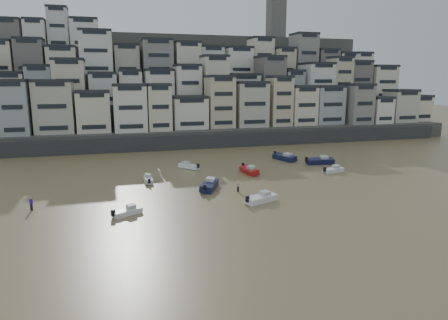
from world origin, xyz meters
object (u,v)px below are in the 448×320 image
object	(u,v)px
boat_j	(127,211)
boat_d	(333,169)
boat_c	(209,184)
boat_e	(249,170)
boat_g	(320,160)
boat_i	(285,156)
boat_h	(189,165)
person_pink	(238,186)
person_blue	(31,204)
boat_f	(148,179)
boat_a	(261,197)

from	to	relation	value
boat_j	boat_d	world-z (taller)	boat_d
boat_c	boat_e	xyz separation A→B (m)	(9.32, 8.13, -0.09)
boat_c	boat_g	xyz separation A→B (m)	(25.57, 12.00, -0.01)
boat_g	boat_i	bearing A→B (deg)	140.64
boat_c	boat_d	bearing A→B (deg)	-52.39
boat_j	boat_h	bearing A→B (deg)	35.00
boat_e	person_pink	bearing A→B (deg)	-34.25
boat_i	person_blue	size ratio (longest dim) A/B	3.53
boat_j	boat_f	bearing A→B (deg)	47.99
boat_i	boat_c	bearing A→B (deg)	-69.59
boat_i	person_blue	world-z (taller)	person_blue
person_pink	boat_g	bearing A→B (deg)	33.67
boat_i	boat_e	size ratio (longest dim) A/B	1.12
boat_g	person_blue	size ratio (longest dim) A/B	3.47
boat_e	boat_g	bearing A→B (deg)	96.56
boat_j	person_pink	world-z (taller)	person_pink
boat_e	boat_g	world-z (taller)	boat_g
boat_c	boat_h	distance (m)	15.11
boat_e	boat_j	bearing A→B (deg)	-59.37
boat_e	person_blue	xyz separation A→B (m)	(-33.73, -11.57, 0.12)
person_blue	person_pink	xyz separation A→B (m)	(28.23, 0.96, 0.00)
boat_e	boat_h	world-z (taller)	boat_e
boat_c	boat_a	xyz separation A→B (m)	(5.23, -8.39, -0.12)
boat_j	boat_g	world-z (taller)	boat_g
person_blue	boat_i	bearing A→B (deg)	24.94
boat_i	boat_d	distance (m)	13.23
boat_h	boat_i	bearing A→B (deg)	-121.67
boat_i	boat_h	size ratio (longest dim) A/B	1.30
boat_f	boat_d	xyz separation A→B (m)	(32.86, -2.06, 0.03)
boat_a	boat_g	xyz separation A→B (m)	(20.34, 20.39, 0.11)
boat_c	boat_e	bearing A→B (deg)	-22.33
boat_c	boat_j	xyz separation A→B (m)	(-12.61, -8.69, -0.28)
boat_a	boat_j	size ratio (longest dim) A/B	1.29
boat_d	boat_e	bearing A→B (deg)	152.73
boat_g	boat_a	bearing A→B (deg)	-128.49
boat_e	boat_d	xyz separation A→B (m)	(14.91, -3.41, -0.13)
boat_e	person_pink	xyz separation A→B (m)	(-5.50, -10.61, 0.12)
boat_j	boat_g	distance (m)	43.43
person_blue	boat_j	bearing A→B (deg)	-24.01
boat_e	boat_a	xyz separation A→B (m)	(-4.10, -16.52, -0.03)
boat_e	boat_h	bearing A→B (deg)	-132.94
boat_c	person_blue	bearing A→B (deg)	124.61
boat_a	boat_h	xyz separation A→B (m)	(-5.48, 23.50, -0.07)
boat_h	person_pink	xyz separation A→B (m)	(4.08, -17.59, 0.22)
boat_i	boat_a	distance (m)	29.87
boat_a	boat_h	size ratio (longest dim) A/B	1.11
boat_j	boat_a	bearing A→B (deg)	-26.59
boat_c	boat_d	distance (m)	24.69
boat_j	boat_h	size ratio (longest dim) A/B	0.86
boat_g	person_pink	size ratio (longest dim) A/B	3.47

